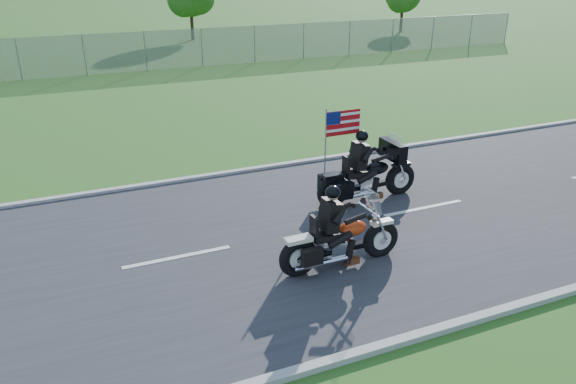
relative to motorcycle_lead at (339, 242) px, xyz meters
name	(u,v)px	position (x,y,z in m)	size (l,w,h in m)	color
ground	(269,241)	(-0.85, 1.55, -0.56)	(420.00, 420.00, 0.00)	#2F5C1D
road	(269,240)	(-0.85, 1.55, -0.54)	(120.00, 8.00, 0.04)	#28282B
curb_north	(216,175)	(-0.85, 5.60, -0.51)	(120.00, 0.18, 0.12)	#9E9B93
curb_south	(365,352)	(-0.85, -2.50, -0.51)	(120.00, 0.18, 0.12)	#9E9B93
fence	(19,59)	(-5.85, 21.55, 0.44)	(60.00, 0.03, 2.00)	gray
motorcycle_lead	(339,242)	(0.00, 0.00, 0.00)	(2.63, 0.63, 1.77)	black
motorcycle_follow	(367,177)	(2.14, 2.55, 0.08)	(2.78, 0.91, 2.32)	black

